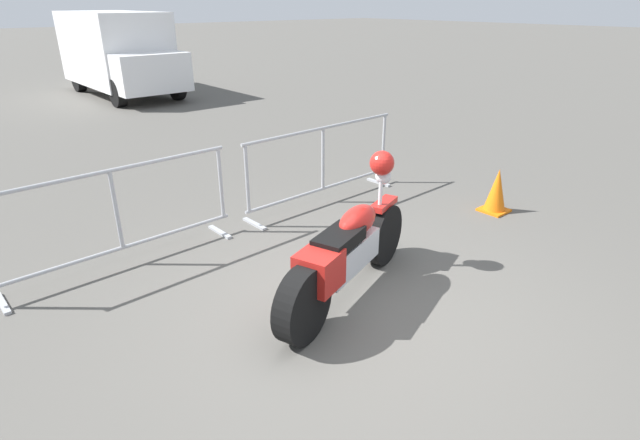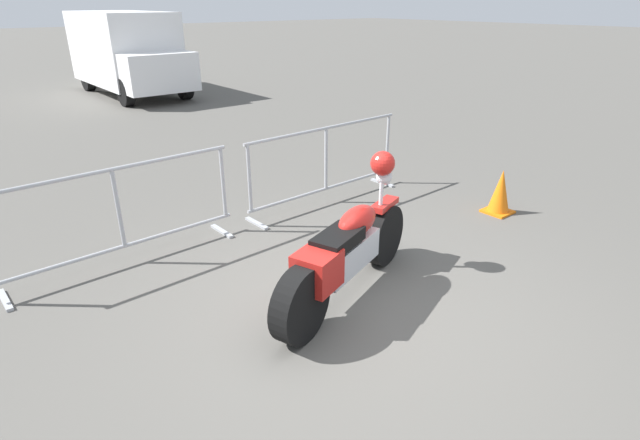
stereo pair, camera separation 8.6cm
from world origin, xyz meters
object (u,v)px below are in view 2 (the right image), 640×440
object	(u,v)px
crowd_barrier_far	(326,164)
traffic_cone	(500,192)
motorcycle	(347,250)
crowd_barrier_near	(119,215)
delivery_van	(127,51)

from	to	relation	value
crowd_barrier_far	traffic_cone	world-z (taller)	crowd_barrier_far
motorcycle	traffic_cone	size ratio (longest dim) A/B	3.66
motorcycle	traffic_cone	distance (m)	2.95
crowd_barrier_near	traffic_cone	world-z (taller)	crowd_barrier_near
traffic_cone	crowd_barrier_far	bearing A→B (deg)	131.42
motorcycle	delivery_van	distance (m)	12.80
delivery_van	crowd_barrier_near	bearing A→B (deg)	-20.74
delivery_van	crowd_barrier_far	bearing A→B (deg)	-6.49
crowd_barrier_near	crowd_barrier_far	world-z (taller)	same
motorcycle	traffic_cone	bearing A→B (deg)	-14.37
motorcycle	delivery_van	xyz separation A→B (m)	(2.57, 12.52, 0.76)
delivery_van	traffic_cone	xyz separation A→B (m)	(0.36, -12.28, -0.95)
crowd_barrier_far	delivery_van	world-z (taller)	delivery_van
motorcycle	crowd_barrier_far	distance (m)	2.42
crowd_barrier_far	delivery_van	size ratio (longest dim) A/B	0.51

